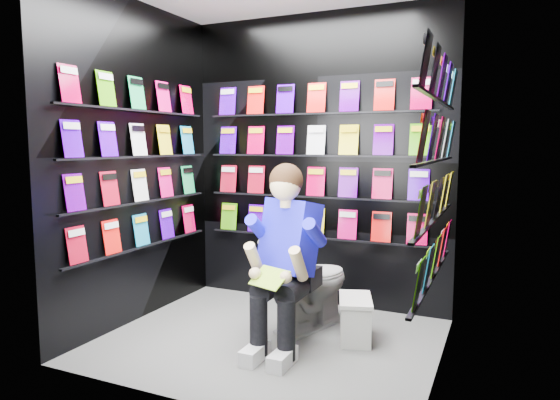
% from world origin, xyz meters
% --- Properties ---
extents(floor, '(2.40, 2.40, 0.00)m').
position_xyz_m(floor, '(0.00, 0.00, 0.00)').
color(floor, '#5A5A58').
rests_on(floor, ground).
extents(wall_back, '(2.40, 0.04, 2.60)m').
position_xyz_m(wall_back, '(0.00, 1.00, 1.30)').
color(wall_back, black).
rests_on(wall_back, floor).
extents(wall_front, '(2.40, 0.04, 2.60)m').
position_xyz_m(wall_front, '(0.00, -1.00, 1.30)').
color(wall_front, black).
rests_on(wall_front, floor).
extents(wall_left, '(0.04, 2.00, 2.60)m').
position_xyz_m(wall_left, '(-1.20, 0.00, 1.30)').
color(wall_left, black).
rests_on(wall_left, floor).
extents(wall_right, '(0.04, 2.00, 2.60)m').
position_xyz_m(wall_right, '(1.20, 0.00, 1.30)').
color(wall_right, black).
rests_on(wall_right, floor).
extents(comics_back, '(2.10, 0.06, 1.37)m').
position_xyz_m(comics_back, '(0.00, 0.97, 1.31)').
color(comics_back, '#D50045').
rests_on(comics_back, wall_back).
extents(comics_left, '(0.06, 1.70, 1.37)m').
position_xyz_m(comics_left, '(-1.17, 0.00, 1.31)').
color(comics_left, '#D50045').
rests_on(comics_left, wall_left).
extents(comics_right, '(0.06, 1.70, 1.37)m').
position_xyz_m(comics_right, '(1.17, 0.00, 1.31)').
color(comics_right, '#D50045').
rests_on(comics_right, wall_right).
extents(toilet, '(0.65, 0.85, 0.73)m').
position_xyz_m(toilet, '(0.16, 0.39, 0.37)').
color(toilet, white).
rests_on(toilet, floor).
extents(longbox, '(0.32, 0.44, 0.29)m').
position_xyz_m(longbox, '(0.58, 0.28, 0.15)').
color(longbox, silver).
rests_on(longbox, floor).
extents(longbox_lid, '(0.35, 0.46, 0.03)m').
position_xyz_m(longbox_lid, '(0.58, 0.28, 0.31)').
color(longbox_lid, silver).
rests_on(longbox_lid, longbox).
extents(reader, '(0.77, 0.91, 1.44)m').
position_xyz_m(reader, '(0.16, 0.01, 0.78)').
color(reader, '#1D18DB').
rests_on(reader, toilet).
extents(held_comic, '(0.29, 0.23, 0.11)m').
position_xyz_m(held_comic, '(0.16, -0.34, 0.58)').
color(held_comic, green).
rests_on(held_comic, reader).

